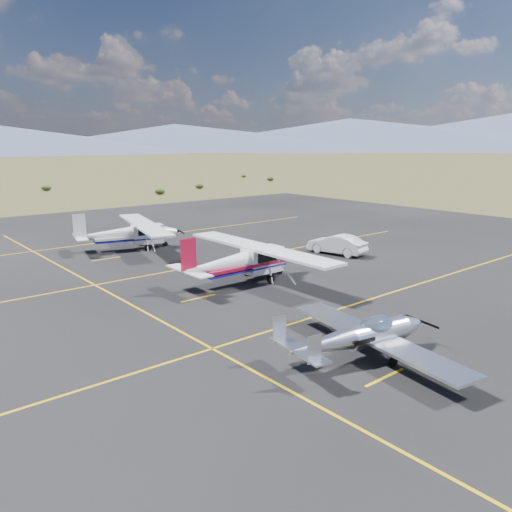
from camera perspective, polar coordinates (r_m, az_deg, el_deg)
name	(u,v)px	position (r m, az deg, el deg)	size (l,w,h in m)	color
ground	(359,327)	(21.36, 11.65, -7.92)	(1600.00, 1600.00, 0.00)	#383D1C
apron	(252,289)	(26.03, -0.44, -3.84)	(72.00, 72.00, 0.02)	black
aircraft_low_wing	(363,336)	(18.12, 12.11, -8.91)	(5.92, 8.17, 1.77)	silver
aircraft_cessna	(244,260)	(26.98, -1.41, -0.45)	(6.75, 11.24, 2.86)	white
aircraft_plain	(129,233)	(36.54, -14.26, 2.60)	(7.07, 10.82, 2.74)	white
sedan	(337,244)	(34.51, 9.23, 1.33)	(1.42, 4.07, 1.34)	white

